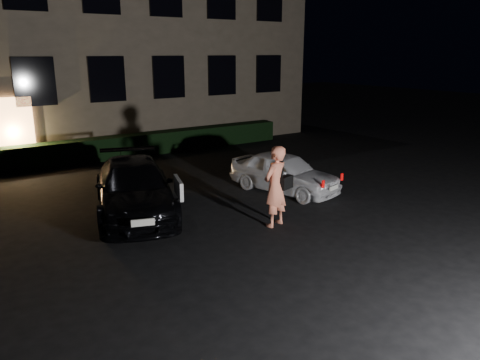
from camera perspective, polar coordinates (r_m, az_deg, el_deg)
ground at (r=10.10m, az=6.43°, el=-8.19°), size 80.00×80.00×0.00m
building at (r=22.86m, az=-20.01°, el=19.49°), size 20.00×8.11×12.00m
hedge at (r=18.83m, az=-14.89°, el=3.87°), size 15.00×0.70×0.85m
sedan at (r=12.22m, az=-12.77°, el=-0.93°), size 3.20×4.96×1.34m
hatch at (r=13.84m, az=5.41°, el=0.95°), size 2.16×3.67×1.17m
man at (r=10.99m, az=4.36°, el=-0.76°), size 0.89×0.65×1.94m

